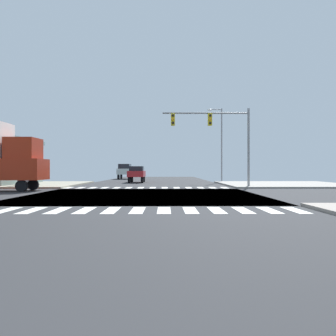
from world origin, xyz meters
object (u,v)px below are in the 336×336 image
street_lamp (220,139)px  sedan_trailing_3 (137,173)px  traffic_signal_mast (215,129)px  suv_middle_2 (125,170)px

street_lamp → sedan_trailing_3: street_lamp is taller
street_lamp → sedan_trailing_3: size_ratio=2.03×
traffic_signal_mast → street_lamp: street_lamp is taller
street_lamp → traffic_signal_mast: bearing=-101.6°
traffic_signal_mast → street_lamp: bearing=78.4°
street_lamp → suv_middle_2: street_lamp is taller
sedan_trailing_3 → suv_middle_2: suv_middle_2 is taller
sedan_trailing_3 → suv_middle_2: (-3.00, 12.91, 0.28)m
traffic_signal_mast → sedan_trailing_3: size_ratio=1.71×
suv_middle_2 → street_lamp: bearing=136.4°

